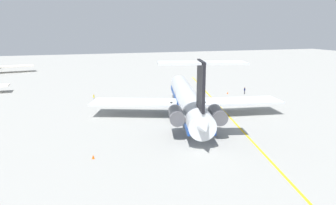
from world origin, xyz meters
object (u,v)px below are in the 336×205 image
(main_jetliner, at_px, (188,100))
(ground_crew_near_tail, at_px, (245,90))
(ground_crew_near_nose, at_px, (94,97))
(safety_cone_wingtip, at_px, (93,157))
(safety_cone_nose, at_px, (228,93))

(main_jetliner, height_order, ground_crew_near_tail, main_jetliner)
(ground_crew_near_nose, distance_m, ground_crew_near_tail, 38.71)
(ground_crew_near_tail, relative_size, safety_cone_wingtip, 3.20)
(ground_crew_near_tail, distance_m, safety_cone_wingtip, 52.75)
(ground_crew_near_nose, height_order, safety_cone_nose, ground_crew_near_nose)
(safety_cone_nose, bearing_deg, ground_crew_near_tail, -110.65)
(ground_crew_near_nose, relative_size, ground_crew_near_tail, 0.97)
(main_jetliner, height_order, ground_crew_near_nose, main_jetliner)
(main_jetliner, xyz_separation_m, ground_crew_near_tail, (16.58, -22.48, -2.30))
(ground_crew_near_nose, bearing_deg, main_jetliner, 132.77)
(main_jetliner, relative_size, ground_crew_near_nose, 24.78)
(main_jetliner, bearing_deg, safety_cone_wingtip, 142.97)
(safety_cone_wingtip, bearing_deg, main_jetliner, -51.80)
(main_jetliner, distance_m, ground_crew_near_nose, 25.80)
(main_jetliner, relative_size, ground_crew_near_tail, 24.05)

